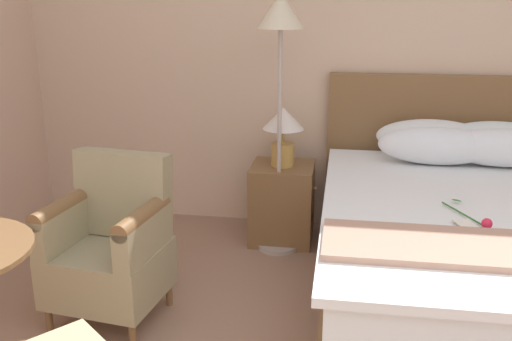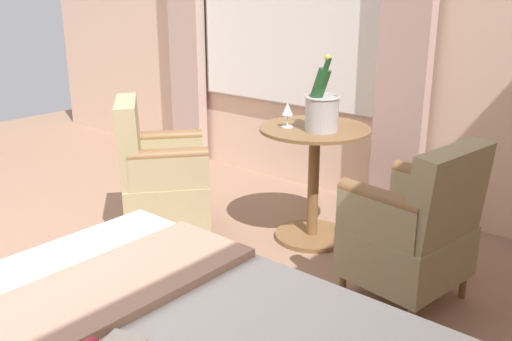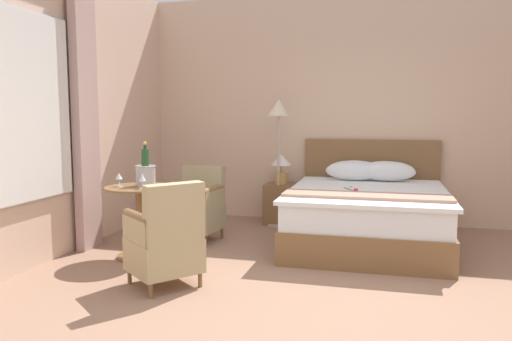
{
  "view_description": "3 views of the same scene",
  "coord_description": "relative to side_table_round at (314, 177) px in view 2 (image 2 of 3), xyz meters",
  "views": [
    {
      "loc": [
        -0.61,
        -0.88,
        1.64
      ],
      "look_at": [
        -0.99,
        1.55,
        0.88
      ],
      "focal_mm": 40.0,
      "sensor_mm": 36.0,
      "label": 1
    },
    {
      "loc": [
        0.74,
        2.77,
        1.57
      ],
      "look_at": [
        -0.83,
        1.43,
        0.9
      ],
      "focal_mm": 40.0,
      "sensor_mm": 36.0,
      "label": 2
    },
    {
      "loc": [
        0.32,
        -3.7,
        1.46
      ],
      "look_at": [
        -0.96,
        1.27,
        0.89
      ],
      "focal_mm": 35.0,
      "sensor_mm": 36.0,
      "label": 3
    }
  ],
  "objects": [
    {
      "name": "side_table_round",
      "position": [
        0.0,
        0.0,
        0.0
      ],
      "size": [
        0.68,
        0.68,
        0.74
      ],
      "color": "brown",
      "rests_on": "ground"
    },
    {
      "name": "champagne_bucket",
      "position": [
        0.04,
        0.07,
        0.46
      ],
      "size": [
        0.21,
        0.21,
        0.45
      ],
      "color": "#AFACAF",
      "rests_on": "side_table_round"
    },
    {
      "name": "armchair_by_window",
      "position": [
        0.31,
        0.83,
        -0.01
      ],
      "size": [
        0.61,
        0.59,
        0.86
      ],
      "color": "brown",
      "rests_on": "ground"
    },
    {
      "name": "armchair_facing_bed",
      "position": [
        0.63,
        -0.74,
        -0.01
      ],
      "size": [
        0.74,
        0.74,
        0.91
      ],
      "color": "brown",
      "rests_on": "ground"
    },
    {
      "name": "wine_glass_near_bucket",
      "position": [
        -0.19,
        -0.05,
        0.42
      ],
      "size": [
        0.07,
        0.07,
        0.14
      ],
      "color": "white",
      "rests_on": "side_table_round"
    },
    {
      "name": "wine_glass_near_edge",
      "position": [
        0.11,
        -0.13,
        0.43
      ],
      "size": [
        0.07,
        0.07,
        0.15
      ],
      "color": "white",
      "rests_on": "side_table_round"
    }
  ]
}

